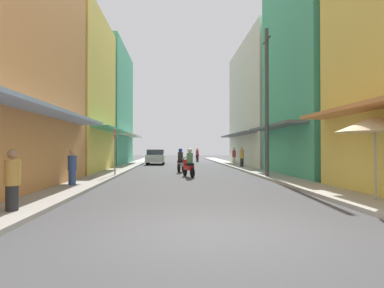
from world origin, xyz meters
The scene contains 19 objects.
ground_plane centered at (0.00, 17.79, 0.00)m, with size 95.87×95.87×0.00m, color #424244.
sidewalk_left centered at (-4.60, 17.79, 0.06)m, with size 1.52×51.58×0.12m, color #9E9991.
sidewalk_right centered at (4.60, 17.79, 0.06)m, with size 1.52×51.58×0.12m, color #ADA89E.
building_left_mid centered at (-8.36, 15.32, 5.15)m, with size 7.05×8.07×10.30m.
building_left_far centered at (-8.36, 25.01, 5.55)m, with size 7.05×9.77×11.12m.
building_right_mid centered at (8.36, 11.78, 6.36)m, with size 7.05×8.19×12.73m.
building_right_far centered at (8.36, 22.84, 5.56)m, with size 7.05×12.54×11.14m.
motorbike_orange centered at (-2.66, 31.35, 0.50)m, with size 0.59×1.80×0.96m.
motorbike_maroon centered at (1.98, 31.60, 0.70)m, with size 0.60×1.80×1.58m.
motorbike_silver centered at (-0.30, 15.32, 0.70)m, with size 0.66×1.78×1.58m.
motorbike_red centered at (0.04, 11.57, 0.70)m, with size 0.71×1.76×1.58m.
parked_car centered at (-2.56, 25.54, 0.74)m, with size 1.77×4.10×1.45m.
pedestrian_foreground centered at (4.75, 23.20, 0.82)m, with size 0.34×0.34×1.64m.
pedestrian_crossing centered at (-4.81, 6.99, 0.76)m, with size 0.34×0.34×1.54m.
pedestrian_far centered at (4.57, 18.97, 0.84)m, with size 0.34×0.34×1.68m.
pedestrian_midway centered at (-4.53, 1.70, 0.77)m, with size 0.34×0.34×1.55m.
vendor_umbrella centered at (4.90, 2.69, 2.26)m, with size 2.16×2.16×2.48m.
utility_pole centered at (4.09, 10.48, 4.01)m, with size 0.20×1.20×7.86m.
street_sign_no_entry centered at (-3.99, 11.72, 1.72)m, with size 0.07×0.60×2.65m.
Camera 1 is at (-0.75, -5.99, 1.58)m, focal length 29.95 mm.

